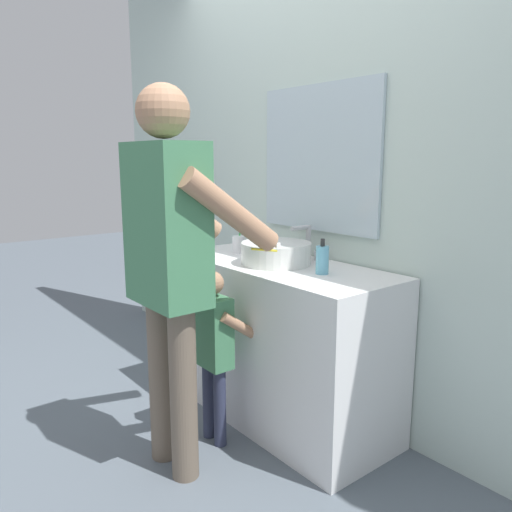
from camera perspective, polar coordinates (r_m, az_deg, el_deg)
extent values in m
plane|color=slate|center=(2.70, -2.64, -19.36)|extent=(14.00, 14.00, 0.00)
cube|color=silver|center=(2.73, 7.85, 10.66)|extent=(4.40, 0.08, 2.70)
cube|color=silver|center=(2.70, 7.08, 10.91)|extent=(0.82, 0.02, 0.75)
cube|color=white|center=(2.68, 2.54, -9.59)|extent=(1.29, 0.54, 0.84)
cylinder|color=silver|center=(2.54, 2.29, 0.33)|extent=(0.35, 0.35, 0.11)
cylinder|color=beige|center=(2.54, 2.29, 0.45)|extent=(0.29, 0.29, 0.09)
cylinder|color=#B7BABF|center=(2.69, 5.95, 1.62)|extent=(0.03, 0.03, 0.18)
cylinder|color=#B7BABF|center=(2.64, 5.06, 3.21)|extent=(0.02, 0.12, 0.02)
cylinder|color=#B7BABF|center=(2.75, 4.90, 0.48)|extent=(0.04, 0.04, 0.05)
cylinder|color=#B7BABF|center=(2.65, 6.99, 0.04)|extent=(0.04, 0.04, 0.05)
cylinder|color=silver|center=(2.85, -1.99, 1.33)|extent=(0.07, 0.07, 0.09)
cylinder|color=green|center=(2.85, -1.87, 2.42)|extent=(0.04, 0.03, 0.17)
cube|color=white|center=(2.84, -1.88, 4.31)|extent=(0.01, 0.02, 0.02)
cylinder|color=#66B2D1|center=(2.34, 7.52, -0.46)|extent=(0.06, 0.06, 0.13)
cylinder|color=#2D2D2D|center=(2.32, 7.57, 1.53)|extent=(0.02, 0.02, 0.03)
cylinder|color=#2D334C|center=(2.58, -5.39, -15.90)|extent=(0.06, 0.06, 0.39)
cylinder|color=#2D334C|center=(2.51, -4.11, -16.72)|extent=(0.06, 0.06, 0.39)
cube|color=#427F56|center=(2.40, -4.90, -8.52)|extent=(0.20, 0.11, 0.34)
sphere|color=#A87A5B|center=(2.33, -5.00, -3.07)|extent=(0.11, 0.11, 0.11)
cylinder|color=#A87A5B|center=(2.52, -4.59, -6.83)|extent=(0.05, 0.24, 0.19)
cylinder|color=#A87A5B|center=(2.36, -1.63, -8.10)|extent=(0.05, 0.24, 0.19)
cylinder|color=#6B5B4C|center=(2.38, -10.64, -13.56)|extent=(0.12, 0.12, 0.76)
cylinder|color=#6B5B4C|center=(2.22, -8.23, -15.26)|extent=(0.12, 0.12, 0.76)
cube|color=#427F56|center=(2.10, -10.10, 3.54)|extent=(0.38, 0.22, 0.66)
sphere|color=#A87A5B|center=(2.09, -10.53, 15.88)|extent=(0.22, 0.22, 0.22)
cylinder|color=#A87A5B|center=(2.36, -8.88, 5.81)|extent=(0.09, 0.46, 0.36)
cylinder|color=#A87A5B|center=(2.01, -2.87, 5.03)|extent=(0.09, 0.46, 0.36)
cylinder|color=yellow|center=(2.14, 0.97, 0.69)|extent=(0.01, 0.14, 0.03)
cube|color=white|center=(2.18, 2.49, 1.22)|extent=(0.01, 0.02, 0.02)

